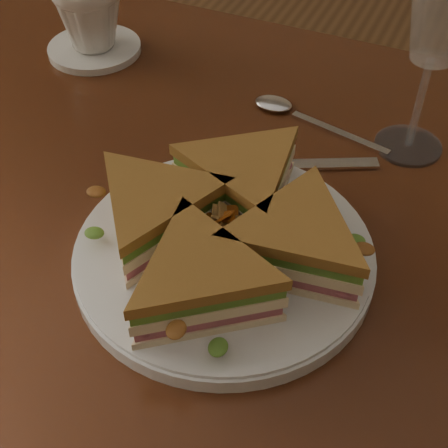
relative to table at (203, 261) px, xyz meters
name	(u,v)px	position (x,y,z in m)	size (l,w,h in m)	color
table	(203,261)	(0.00, 0.00, 0.00)	(1.20, 0.80, 0.75)	#36180C
plate	(224,255)	(0.06, -0.07, 0.11)	(0.29, 0.29, 0.02)	white
sandwich_wedges	(224,228)	(0.06, -0.07, 0.14)	(0.30, 0.30, 0.06)	#FFE8BC
crisps_mound	(224,231)	(0.06, -0.07, 0.14)	(0.09, 0.09, 0.05)	#B05516
spoon	(289,111)	(0.03, 0.19, 0.10)	(0.18, 0.06, 0.01)	silver
knife	(277,166)	(0.06, 0.08, 0.10)	(0.20, 0.11, 0.00)	silver
wine_glass	(444,9)	(0.18, 0.18, 0.27)	(0.08, 0.08, 0.24)	white
saucer	(95,48)	(-0.27, 0.22, 0.10)	(0.13, 0.13, 0.01)	white
coffee_cup	(89,16)	(-0.27, 0.22, 0.15)	(0.10, 0.10, 0.09)	white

